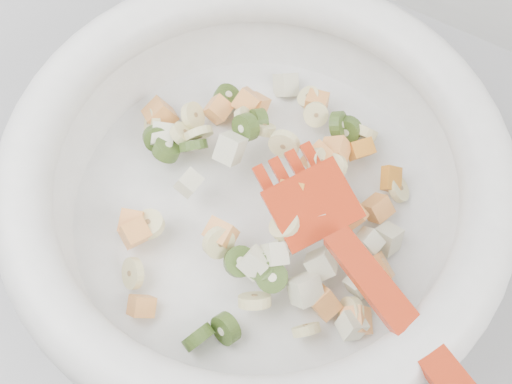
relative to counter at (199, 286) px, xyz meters
The scene contains 2 objects.
counter is the anchor object (origin of this frame).
mixing_bowl 0.53m from the counter, 12.09° to the right, with size 0.48×0.42×0.14m.
Camera 1 is at (0.25, 1.21, 1.44)m, focal length 45.00 mm.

